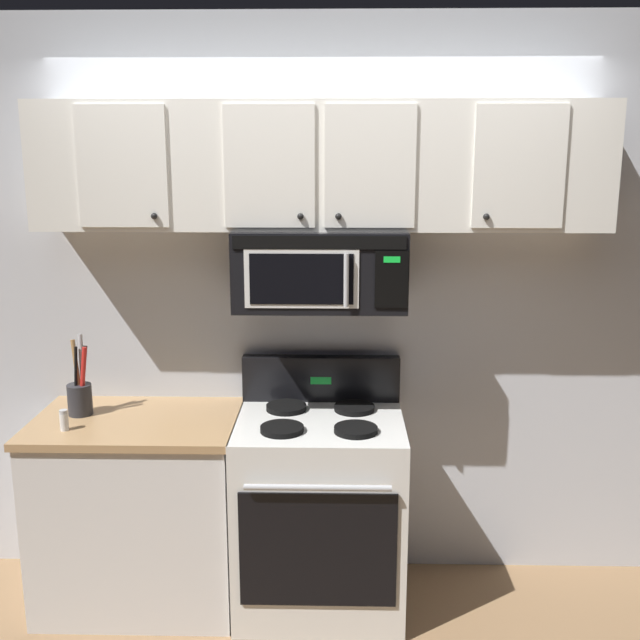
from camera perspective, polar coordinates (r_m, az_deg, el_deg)
back_wall at (r=3.66m, az=0.11°, el=1.04°), size 5.20×0.10×2.70m
stove_range at (r=3.61m, az=-0.03°, el=-14.04°), size 0.76×0.69×1.12m
over_range_microwave at (r=3.38m, az=0.02°, el=3.92°), size 0.76×0.43×0.35m
upper_cabinets at (r=3.37m, az=0.03°, el=11.59°), size 2.50×0.36×0.55m
counter_segment at (r=3.73m, az=-13.41°, el=-13.72°), size 0.93×0.65×0.90m
utensil_crock_charcoal at (r=3.65m, az=-17.70°, el=-5.29°), size 0.11×0.11×0.38m
salt_shaker at (r=3.48m, az=-18.80°, el=-7.19°), size 0.04×0.04×0.09m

